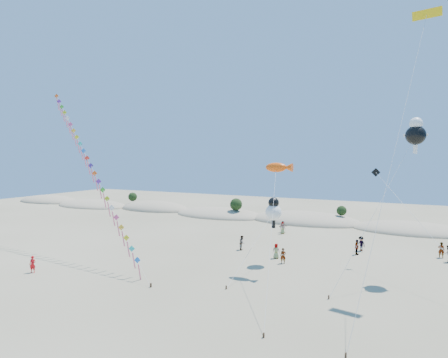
# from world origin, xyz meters

# --- Properties ---
(ground) EXTENTS (160.00, 160.00, 0.00)m
(ground) POSITION_xyz_m (0.00, 0.00, 0.00)
(ground) COLOR #7F7458
(ground) RESTS_ON ground
(dune_ridge) EXTENTS (145.30, 11.49, 5.57)m
(dune_ridge) POSITION_xyz_m (1.06, 45.14, 0.11)
(dune_ridge) COLOR tan
(dune_ridge) RESTS_ON ground
(kite_train) EXTENTS (23.63, 10.42, 19.72)m
(kite_train) POSITION_xyz_m (-15.92, 13.09, 10.22)
(kite_train) COLOR #3F2D1E
(kite_train) RESTS_ON ground
(fish_kite) EXTENTS (4.80, 13.64, 10.43)m
(fish_kite) POSITION_xyz_m (4.71, 16.65, 9.93)
(fish_kite) COLOR #3F2D1E
(fish_kite) RESTS_ON ground
(cartoon_kite_low) EXTENTS (1.90, 9.74, 6.86)m
(cartoon_kite_low) POSITION_xyz_m (3.44, 18.90, 5.52)
(cartoon_kite_low) COLOR #3F2D1E
(cartoon_kite_low) RESTS_ON ground
(cartoon_kite_high) EXTENTS (6.78, 9.78, 14.50)m
(cartoon_kite_high) POSITION_xyz_m (16.17, 20.47, 13.09)
(cartoon_kite_high) COLOR #3F2D1E
(cartoon_kite_high) RESTS_ON ground
(parafoil_kite) EXTENTS (4.96, 15.25, 23.02)m
(parafoil_kite) POSITION_xyz_m (16.63, 17.76, 22.07)
(parafoil_kite) COLOR #3F2D1E
(parafoil_kite) RESTS_ON ground
(dark_kite) EXTENTS (9.74, 12.87, 9.85)m
(dark_kite) POSITION_xyz_m (15.66, 19.71, 6.38)
(dark_kite) COLOR #3F2D1E
(dark_kite) RESTS_ON ground
(flyer_foreground) EXTENTS (0.69, 0.59, 1.60)m
(flyer_foreground) POSITION_xyz_m (-15.96, 5.85, 0.80)
(flyer_foreground) COLOR red
(flyer_foreground) RESTS_ON ground
(beachgoers) EXTENTS (23.95, 16.47, 1.78)m
(beachgoers) POSITION_xyz_m (9.34, 27.89, 0.84)
(beachgoers) COLOR slate
(beachgoers) RESTS_ON ground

